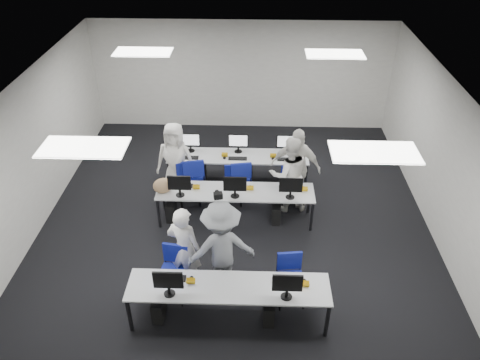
{
  "coord_description": "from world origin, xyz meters",
  "views": [
    {
      "loc": [
        0.36,
        -7.54,
        6.22
      ],
      "look_at": [
        0.09,
        0.21,
        1.0
      ],
      "focal_mm": 35.0,
      "sensor_mm": 36.0,
      "label": 1
    }
  ],
  "objects_px": {
    "chair_1": "(290,287)",
    "chair_2": "(189,191)",
    "chair_4": "(295,193)",
    "chair_6": "(240,184)",
    "chair_7": "(290,186)",
    "desk_mid": "(235,193)",
    "student_0": "(184,248)",
    "student_3": "(295,167)",
    "chair_3": "(233,191)",
    "photographer": "(221,248)",
    "student_1": "(289,174)",
    "desk_front": "(228,289)",
    "chair_5": "(194,182)",
    "chair_0": "(174,281)",
    "student_2": "(176,160)"
  },
  "relations": [
    {
      "from": "chair_1",
      "to": "chair_2",
      "type": "relative_size",
      "value": 0.98
    },
    {
      "from": "chair_4",
      "to": "chair_6",
      "type": "xyz_separation_m",
      "value": [
        -1.22,
        0.25,
        0.05
      ]
    },
    {
      "from": "chair_1",
      "to": "chair_7",
      "type": "relative_size",
      "value": 0.96
    },
    {
      "from": "desk_mid",
      "to": "student_0",
      "type": "relative_size",
      "value": 1.92
    },
    {
      "from": "chair_1",
      "to": "student_3",
      "type": "distance_m",
      "value": 2.9
    },
    {
      "from": "chair_2",
      "to": "chair_3",
      "type": "distance_m",
      "value": 0.98
    },
    {
      "from": "chair_3",
      "to": "photographer",
      "type": "relative_size",
      "value": 0.46
    },
    {
      "from": "desk_mid",
      "to": "chair_3",
      "type": "relative_size",
      "value": 3.89
    },
    {
      "from": "desk_mid",
      "to": "student_1",
      "type": "relative_size",
      "value": 1.86
    },
    {
      "from": "chair_2",
      "to": "desk_front",
      "type": "bearing_deg",
      "value": -89.3
    },
    {
      "from": "chair_4",
      "to": "chair_5",
      "type": "bearing_deg",
      "value": 169.45
    },
    {
      "from": "chair_0",
      "to": "chair_3",
      "type": "bearing_deg",
      "value": 81.82
    },
    {
      "from": "desk_mid",
      "to": "chair_6",
      "type": "bearing_deg",
      "value": 86.03
    },
    {
      "from": "chair_0",
      "to": "chair_5",
      "type": "bearing_deg",
      "value": 99.93
    },
    {
      "from": "student_3",
      "to": "chair_2",
      "type": "bearing_deg",
      "value": -164.74
    },
    {
      "from": "chair_5",
      "to": "chair_6",
      "type": "height_order",
      "value": "chair_5"
    },
    {
      "from": "desk_mid",
      "to": "desk_front",
      "type": "bearing_deg",
      "value": -90.0
    },
    {
      "from": "student_0",
      "to": "student_1",
      "type": "relative_size",
      "value": 0.97
    },
    {
      "from": "desk_front",
      "to": "chair_6",
      "type": "relative_size",
      "value": 3.34
    },
    {
      "from": "desk_mid",
      "to": "chair_0",
      "type": "distance_m",
      "value": 2.34
    },
    {
      "from": "student_3",
      "to": "photographer",
      "type": "relative_size",
      "value": 1.01
    },
    {
      "from": "chair_1",
      "to": "student_2",
      "type": "height_order",
      "value": "student_2"
    },
    {
      "from": "desk_mid",
      "to": "student_3",
      "type": "relative_size",
      "value": 1.76
    },
    {
      "from": "desk_mid",
      "to": "chair_0",
      "type": "relative_size",
      "value": 3.37
    },
    {
      "from": "desk_front",
      "to": "photographer",
      "type": "height_order",
      "value": "photographer"
    },
    {
      "from": "chair_5",
      "to": "chair_6",
      "type": "relative_size",
      "value": 1.03
    },
    {
      "from": "chair_6",
      "to": "chair_1",
      "type": "bearing_deg",
      "value": -81.95
    },
    {
      "from": "photographer",
      "to": "chair_6",
      "type": "bearing_deg",
      "value": -108.64
    },
    {
      "from": "chair_5",
      "to": "student_3",
      "type": "relative_size",
      "value": 0.54
    },
    {
      "from": "chair_3",
      "to": "photographer",
      "type": "distance_m",
      "value": 2.64
    },
    {
      "from": "chair_4",
      "to": "chair_6",
      "type": "bearing_deg",
      "value": 164.51
    },
    {
      "from": "desk_front",
      "to": "chair_5",
      "type": "height_order",
      "value": "chair_5"
    },
    {
      "from": "desk_front",
      "to": "chair_6",
      "type": "distance_m",
      "value": 3.52
    },
    {
      "from": "chair_1",
      "to": "student_3",
      "type": "relative_size",
      "value": 0.49
    },
    {
      "from": "chair_0",
      "to": "student_2",
      "type": "relative_size",
      "value": 0.54
    },
    {
      "from": "chair_5",
      "to": "student_1",
      "type": "xyz_separation_m",
      "value": [
        2.09,
        -0.45,
        0.55
      ]
    },
    {
      "from": "chair_5",
      "to": "desk_mid",
      "type": "bearing_deg",
      "value": -55.1
    },
    {
      "from": "chair_3",
      "to": "student_1",
      "type": "distance_m",
      "value": 1.34
    },
    {
      "from": "chair_7",
      "to": "chair_0",
      "type": "bearing_deg",
      "value": -122.65
    },
    {
      "from": "chair_2",
      "to": "student_1",
      "type": "bearing_deg",
      "value": -21.11
    },
    {
      "from": "student_0",
      "to": "student_2",
      "type": "height_order",
      "value": "student_2"
    },
    {
      "from": "chair_6",
      "to": "photographer",
      "type": "bearing_deg",
      "value": -103.65
    },
    {
      "from": "student_2",
      "to": "chair_2",
      "type": "bearing_deg",
      "value": -40.04
    },
    {
      "from": "student_0",
      "to": "student_3",
      "type": "xyz_separation_m",
      "value": [
        2.04,
        2.52,
        0.07
      ]
    },
    {
      "from": "chair_1",
      "to": "chair_2",
      "type": "xyz_separation_m",
      "value": [
        -2.07,
        2.76,
        0.0
      ]
    },
    {
      "from": "chair_4",
      "to": "chair_5",
      "type": "relative_size",
      "value": 0.82
    },
    {
      "from": "desk_mid",
      "to": "student_0",
      "type": "height_order",
      "value": "student_0"
    },
    {
      "from": "chair_7",
      "to": "student_1",
      "type": "bearing_deg",
      "value": -97.38
    },
    {
      "from": "chair_1",
      "to": "chair_2",
      "type": "height_order",
      "value": "chair_2"
    },
    {
      "from": "chair_0",
      "to": "chair_7",
      "type": "xyz_separation_m",
      "value": [
        2.14,
        2.94,
        -0.0
      ]
    }
  ]
}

